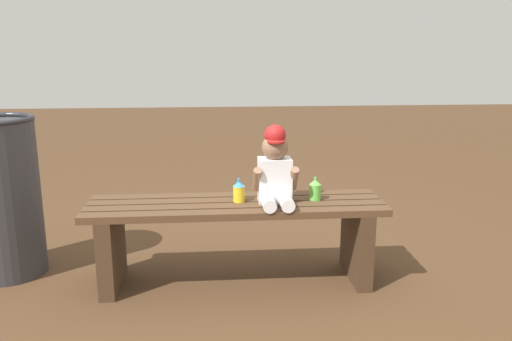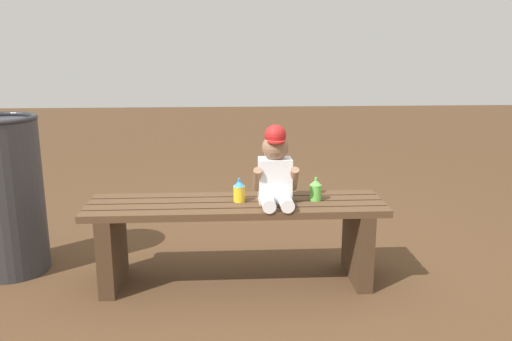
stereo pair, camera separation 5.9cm
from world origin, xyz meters
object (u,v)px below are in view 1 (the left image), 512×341
Objects in this scene: park_bench at (236,228)px; trash_bin at (3,197)px; child_figure at (275,169)px; sippy_cup_left at (239,191)px; sippy_cup_right at (315,189)px.

trash_bin is at bearing 170.47° from park_bench.
sippy_cup_left is (-0.19, 0.03, -0.12)m from child_figure.
sippy_cup_right is (0.42, 0.01, 0.20)m from park_bench.
sippy_cup_left is 0.14× the size of trash_bin.
child_figure is 3.26× the size of sippy_cup_left.
trash_bin is (-1.67, 0.20, -0.06)m from sippy_cup_right.
sippy_cup_left is at bearing -8.92° from trash_bin.
park_bench is 1.76× the size of trash_bin.
park_bench is at bearing -178.50° from sippy_cup_right.
trash_bin reaches higher than child_figure.
child_figure is at bearing -6.06° from park_bench.
child_figure is 3.26× the size of sippy_cup_right.
sippy_cup_left is at bearing 33.17° from park_bench.
child_figure is 1.48m from trash_bin.
park_bench is 12.43× the size of sippy_cup_left.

